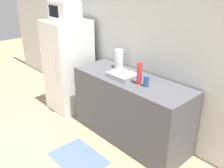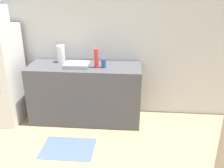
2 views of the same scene
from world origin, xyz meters
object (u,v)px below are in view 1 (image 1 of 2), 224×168
(refrigerator, at_px, (69,66))
(bottle_short, at_px, (146,81))
(microwave, at_px, (65,11))
(bottle_tall, at_px, (139,73))
(paper_towel_roll, at_px, (119,59))

(refrigerator, height_order, bottle_short, refrigerator)
(bottle_short, bearing_deg, microwave, -178.53)
(bottle_tall, xyz_separation_m, paper_towel_roll, (-0.60, 0.23, -0.01))
(refrigerator, relative_size, bottle_tall, 5.33)
(bottle_tall, height_order, paper_towel_roll, bottle_tall)
(microwave, relative_size, bottle_short, 3.44)
(microwave, distance_m, paper_towel_roll, 1.16)
(refrigerator, xyz_separation_m, bottle_short, (1.65, 0.04, 0.23))
(bottle_short, bearing_deg, paper_towel_roll, 162.86)
(bottle_tall, bearing_deg, refrigerator, -178.79)
(refrigerator, height_order, bottle_tall, refrigerator)
(microwave, xyz_separation_m, paper_towel_roll, (0.94, 0.26, -0.61))
(microwave, height_order, paper_towel_roll, microwave)
(microwave, xyz_separation_m, bottle_tall, (1.54, 0.03, -0.61))
(bottle_short, relative_size, paper_towel_roll, 0.49)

